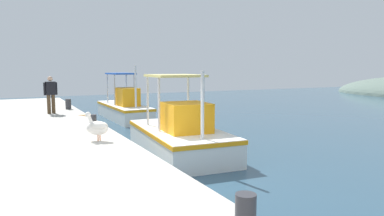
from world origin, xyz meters
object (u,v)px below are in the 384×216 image
at_px(fisherman_standing, 51,93).
at_px(mooring_bollard_nearest, 68,104).
at_px(mooring_bollard_third, 246,214).
at_px(fishing_boat_second, 180,135).
at_px(pelican, 97,127).
at_px(fishing_boat_nearest, 124,108).
at_px(mooring_bollard_second, 93,121).

height_order(fisherman_standing, mooring_bollard_nearest, fisherman_standing).
xyz_separation_m(fisherman_standing, mooring_bollard_third, (13.64, 0.94, -0.68)).
relative_size(fisherman_standing, mooring_bollard_third, 3.28).
height_order(fishing_boat_second, mooring_bollard_nearest, fishing_boat_second).
relative_size(fishing_boat_second, pelican, 5.94).
distance_m(fishing_boat_nearest, mooring_bollard_second, 7.27).
xyz_separation_m(mooring_bollard_nearest, mooring_bollard_third, (15.12, 0.00, 0.00)).
bearing_deg(fishing_boat_nearest, mooring_bollard_second, -24.82).
bearing_deg(mooring_bollard_nearest, pelican, -2.61).
bearing_deg(pelican, fisherman_standing, -175.53).
relative_size(mooring_bollard_second, mooring_bollard_third, 0.84).
xyz_separation_m(fishing_boat_nearest, mooring_bollard_nearest, (0.56, -3.05, 0.42)).
relative_size(fishing_boat_nearest, mooring_bollard_third, 11.08).
xyz_separation_m(fishing_boat_second, mooring_bollard_nearest, (-8.15, -2.40, 0.42)).
distance_m(mooring_bollard_nearest, mooring_bollard_second, 6.03).
bearing_deg(pelican, mooring_bollard_nearest, 177.39).
xyz_separation_m(fishing_boat_nearest, fisherman_standing, (2.05, -3.99, 1.10)).
distance_m(fishing_boat_second, fisherman_standing, 7.53).
xyz_separation_m(fishing_boat_second, pelican, (0.40, -2.79, 0.56)).
height_order(fishing_boat_nearest, mooring_bollard_third, fishing_boat_nearest).
bearing_deg(mooring_bollard_third, pelican, -176.62).
relative_size(fishing_boat_nearest, mooring_bollard_second, 13.24).
relative_size(fisherman_standing, mooring_bollard_nearest, 3.29).
distance_m(fishing_boat_second, mooring_bollard_nearest, 8.50).
xyz_separation_m(fishing_boat_nearest, pelican, (9.11, -3.44, 0.56)).
relative_size(fishing_boat_second, mooring_bollard_nearest, 10.06).
bearing_deg(mooring_bollard_second, mooring_bollard_nearest, -180.00).
height_order(fishing_boat_nearest, mooring_bollard_nearest, fishing_boat_nearest).
height_order(fisherman_standing, mooring_bollard_third, fisherman_standing).
xyz_separation_m(fishing_boat_nearest, fishing_boat_second, (8.71, -0.65, -0.00)).
distance_m(fishing_boat_second, mooring_bollard_third, 7.39).
bearing_deg(mooring_bollard_third, fishing_boat_nearest, 169.01).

